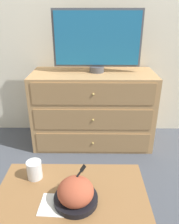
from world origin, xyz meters
TOP-DOWN VIEW (x-y plane):
  - ground_plane at (0.00, 0.00)m, footprint 12.00×12.00m
  - wall_back at (0.00, 0.03)m, footprint 12.00×0.05m
  - dresser at (-0.08, -0.29)m, footprint 1.25×0.55m
  - tv at (-0.04, -0.26)m, footprint 0.86×0.15m
  - coffee_table at (-0.19, -1.59)m, footprint 0.80×0.48m
  - takeout_bowl at (-0.17, -1.64)m, footprint 0.22×0.22m
  - drink_cup at (-0.41, -1.47)m, footprint 0.09×0.09m
  - napkin at (-0.27, -1.67)m, footprint 0.15×0.15m

SIDE VIEW (x-z plane):
  - ground_plane at x=0.00m, z-range 0.00..0.00m
  - coffee_table at x=-0.19m, z-range 0.15..0.64m
  - dresser at x=-0.08m, z-range 0.00..0.80m
  - napkin at x=-0.27m, z-range 0.48..0.49m
  - drink_cup at x=-0.41m, z-range 0.48..0.58m
  - takeout_bowl at x=-0.17m, z-range 0.44..0.63m
  - tv at x=-0.04m, z-range 0.81..1.40m
  - wall_back at x=0.00m, z-range 0.00..2.60m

